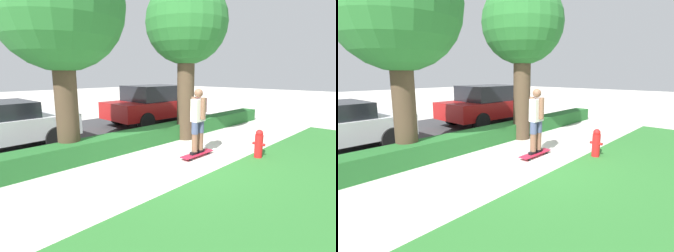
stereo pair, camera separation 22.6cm
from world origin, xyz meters
The scene contains 10 objects.
ground_plane centered at (0.00, 0.00, 0.00)m, with size 60.00×60.00×0.00m, color beige.
grass_lawn_strip centered at (0.00, -3.00, 0.01)m, with size 12.85×4.00×0.01m.
street_asphalt centered at (0.00, 4.20, 0.00)m, with size 12.85×5.00×0.01m.
hedge_row centered at (0.00, 1.60, 0.24)m, with size 12.85×0.60×0.48m.
skateboard centered at (0.47, -0.13, 0.07)m, with size 1.05×0.24×0.09m.
skater_person centered at (0.47, -0.13, 0.93)m, with size 0.48×0.41×1.58m.
tree_near centered at (-1.85, 1.84, 3.41)m, with size 2.83×2.83×4.89m.
tree_mid centered at (1.69, 1.30, 3.39)m, with size 2.42×2.42×4.71m.
parked_car_middle centered at (2.89, 3.93, 0.81)m, with size 4.34×2.00×1.56m.
fire_hydrant centered at (1.47, -1.24, 0.35)m, with size 0.19×0.31×0.70m.
Camera 2 is at (-4.63, -3.79, 2.02)m, focal length 28.00 mm.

